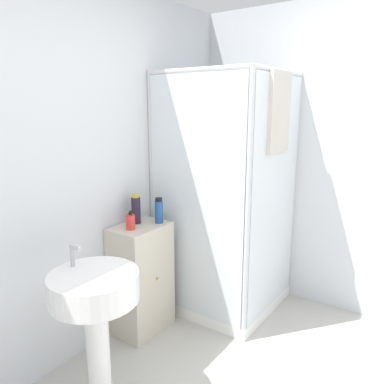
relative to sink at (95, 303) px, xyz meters
name	(u,v)px	position (x,y,z in m)	size (l,w,h in m)	color
wall_back	(62,177)	(0.22, 0.52, 0.60)	(6.40, 0.06, 2.50)	silver
shower_enclosure	(228,248)	(1.38, -0.04, -0.12)	(0.89, 0.92, 1.95)	white
vanity_cabinet	(141,278)	(0.71, 0.33, -0.23)	(0.43, 0.32, 0.84)	beige
sink	(95,303)	(0.00, 0.00, 0.00)	(0.48, 0.48, 0.95)	white
soap_dispenser	(130,222)	(0.62, 0.33, 0.24)	(0.07, 0.07, 0.14)	red
shampoo_bottle_tall_black	(136,209)	(0.74, 0.39, 0.30)	(0.07, 0.07, 0.22)	#281E33
shampoo_bottle_blue	(159,211)	(0.85, 0.26, 0.28)	(0.06, 0.06, 0.19)	#1E4C93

